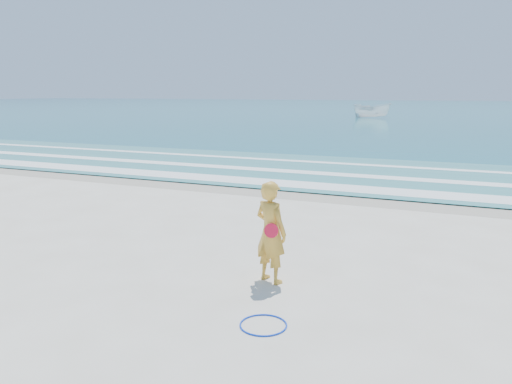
% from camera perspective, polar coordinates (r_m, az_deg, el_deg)
% --- Properties ---
extents(ground, '(400.00, 400.00, 0.00)m').
position_cam_1_polar(ground, '(9.81, -11.43, -9.85)').
color(ground, silver).
rests_on(ground, ground).
extents(wet_sand, '(400.00, 2.40, 0.00)m').
position_cam_1_polar(wet_sand, '(17.66, 5.29, -0.13)').
color(wet_sand, '#B2A893').
rests_on(wet_sand, ground).
extents(ocean, '(400.00, 190.00, 0.04)m').
position_cam_1_polar(ocean, '(112.66, 20.76, 8.90)').
color(ocean, '#19727F').
rests_on(ocean, ground).
extents(shallow, '(400.00, 10.00, 0.01)m').
position_cam_1_polar(shallow, '(22.39, 9.26, 2.33)').
color(shallow, '#59B7AD').
rests_on(shallow, ocean).
extents(foam_near, '(400.00, 1.40, 0.01)m').
position_cam_1_polar(foam_near, '(18.87, 6.52, 0.75)').
color(foam_near, white).
rests_on(foam_near, shallow).
extents(foam_mid, '(400.00, 0.90, 0.01)m').
position_cam_1_polar(foam_mid, '(21.62, 8.74, 2.05)').
color(foam_mid, white).
rests_on(foam_mid, shallow).
extents(foam_far, '(400.00, 0.60, 0.01)m').
position_cam_1_polar(foam_far, '(24.80, 10.67, 3.17)').
color(foam_far, white).
rests_on(foam_far, shallow).
extents(hoop, '(0.96, 0.96, 0.03)m').
position_cam_1_polar(hoop, '(7.90, 0.84, -14.94)').
color(hoop, '#0B39D1').
rests_on(hoop, ground).
extents(boat, '(5.25, 2.27, 1.98)m').
position_cam_1_polar(boat, '(69.59, 13.11, 9.06)').
color(boat, white).
rests_on(boat, ocean).
extents(woman, '(0.82, 0.69, 1.93)m').
position_cam_1_polar(woman, '(9.28, 1.71, -4.59)').
color(woman, gold).
rests_on(woman, ground).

